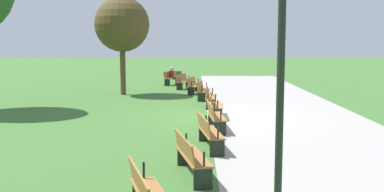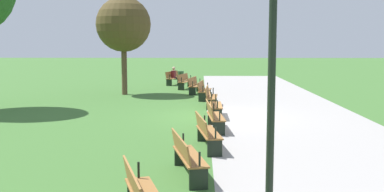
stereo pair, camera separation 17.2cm
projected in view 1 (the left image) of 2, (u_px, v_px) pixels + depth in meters
name	position (u px, v px, depth m)	size (l,w,h in m)	color
ground_plane	(216.00, 117.00, 17.44)	(120.00, 120.00, 0.00)	#3D6B2D
path_paving	(285.00, 117.00, 17.42)	(40.56, 5.97, 0.01)	#A39E99
bench_0	(172.00, 77.00, 30.04)	(1.97, 1.11, 0.89)	#996633
bench_1	(183.00, 81.00, 27.58)	(1.98, 0.99, 0.89)	#996633
bench_2	(193.00, 85.00, 25.08)	(1.98, 0.87, 0.89)	#996633
bench_3	(202.00, 90.00, 22.53)	(1.97, 0.74, 0.89)	#996633
bench_4	(210.00, 96.00, 19.96)	(1.95, 0.61, 0.89)	#996633
bench_5	(214.00, 104.00, 17.38)	(1.92, 0.47, 0.89)	#996633
bench_6	(215.00, 115.00, 14.80)	(1.95, 0.61, 0.89)	#996633
bench_7	(208.00, 131.00, 12.24)	(1.97, 0.74, 0.89)	#996633
bench_8	(190.00, 155.00, 9.70)	(1.98, 0.87, 0.89)	#996633
person_seated	(173.00, 75.00, 29.84)	(0.47, 0.59, 1.20)	maroon
tree_1	(122.00, 25.00, 24.14)	(2.92, 2.92, 5.22)	brown
lamp_post	(281.00, 44.00, 5.70)	(0.32, 0.32, 4.13)	black
trash_bin	(178.00, 76.00, 32.20)	(0.45, 0.45, 0.76)	#2D512D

